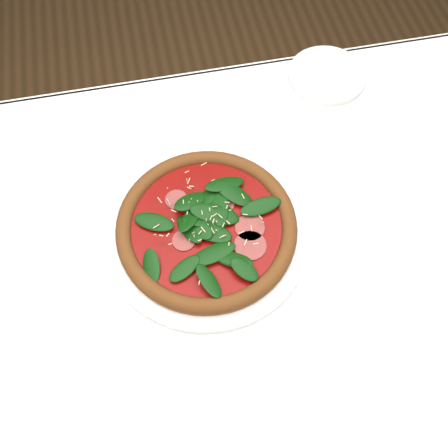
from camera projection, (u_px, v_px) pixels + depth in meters
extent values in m
plane|color=brown|center=(213.00, 374.00, 1.41)|extent=(6.00, 6.00, 0.00)
cube|color=white|center=(203.00, 278.00, 0.76)|extent=(1.20, 0.80, 0.04)
cylinder|color=#48341C|center=(388.00, 173.00, 1.30)|extent=(0.06, 0.06, 0.71)
cube|color=white|center=(169.00, 117.00, 1.03)|extent=(1.20, 0.01, 0.22)
cylinder|color=white|center=(207.00, 232.00, 0.77)|extent=(0.32, 0.32, 0.01)
torus|color=white|center=(207.00, 230.00, 0.77)|extent=(0.32, 0.32, 0.01)
cylinder|color=#975924|center=(207.00, 229.00, 0.76)|extent=(0.29, 0.29, 0.01)
torus|color=#A55C26|center=(207.00, 226.00, 0.76)|extent=(0.29, 0.29, 0.02)
cylinder|color=#860804|center=(207.00, 226.00, 0.76)|extent=(0.24, 0.24, 0.00)
cylinder|color=#9F3F43|center=(206.00, 225.00, 0.75)|extent=(0.21, 0.21, 0.00)
ellipsoid|color=#0B3B0A|center=(206.00, 222.00, 0.75)|extent=(0.23, 0.23, 0.02)
cylinder|color=beige|center=(206.00, 221.00, 0.74)|extent=(0.21, 0.21, 0.00)
cylinder|color=white|center=(327.00, 75.00, 0.92)|extent=(0.14, 0.14, 0.01)
torus|color=white|center=(327.00, 74.00, 0.92)|extent=(0.14, 0.14, 0.01)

